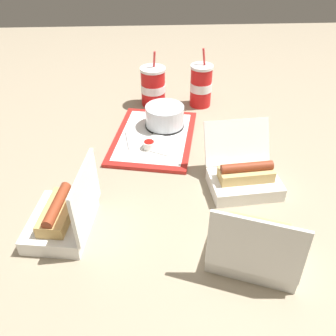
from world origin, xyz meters
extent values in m
plane|color=gray|center=(0.00, 0.00, 0.00)|extent=(3.20, 3.20, 0.00)
cube|color=red|center=(0.26, 0.02, 0.01)|extent=(0.41, 0.33, 0.01)
cube|color=white|center=(0.26, 0.02, 0.01)|extent=(0.36, 0.28, 0.00)
cylinder|color=black|center=(0.33, -0.02, 0.02)|extent=(0.14, 0.14, 0.01)
cylinder|color=beige|center=(0.33, -0.02, 0.04)|extent=(0.10, 0.10, 0.05)
cylinder|color=silver|center=(0.33, -0.02, 0.05)|extent=(0.13, 0.13, 0.07)
cylinder|color=white|center=(0.19, 0.04, 0.03)|extent=(0.04, 0.04, 0.02)
cylinder|color=#9E140F|center=(0.19, 0.04, 0.04)|extent=(0.03, 0.03, 0.01)
cube|color=white|center=(0.21, 0.00, 0.02)|extent=(0.13, 0.13, 0.00)
cube|color=white|center=(0.24, 0.10, 0.02)|extent=(0.11, 0.03, 0.00)
cube|color=white|center=(-0.14, 0.26, 0.02)|extent=(0.21, 0.17, 0.04)
cube|color=white|center=(-0.15, 0.18, 0.11)|extent=(0.19, 0.04, 0.14)
cube|color=tan|center=(-0.14, 0.26, 0.06)|extent=(0.16, 0.09, 0.03)
cylinder|color=brown|center=(-0.14, 0.26, 0.08)|extent=(0.14, 0.05, 0.03)
cylinder|color=yellow|center=(-0.14, 0.26, 0.09)|extent=(0.12, 0.02, 0.01)
cube|color=white|center=(-0.26, -0.20, 0.02)|extent=(0.20, 0.23, 0.04)
cube|color=white|center=(-0.33, -0.17, 0.11)|extent=(0.09, 0.19, 0.14)
cube|color=tan|center=(-0.26, -0.20, 0.05)|extent=(0.13, 0.16, 0.02)
cube|color=#4C933D|center=(-0.26, -0.20, 0.07)|extent=(0.13, 0.16, 0.01)
cube|color=tan|center=(-0.26, -0.20, 0.08)|extent=(0.13, 0.16, 0.02)
cube|color=white|center=(-0.02, -0.23, 0.02)|extent=(0.15, 0.20, 0.04)
cube|color=white|center=(0.08, -0.22, 0.10)|extent=(0.08, 0.20, 0.12)
cube|color=#DBB770|center=(-0.02, -0.23, 0.06)|extent=(0.07, 0.15, 0.03)
cylinder|color=brown|center=(-0.02, -0.23, 0.08)|extent=(0.04, 0.14, 0.03)
cylinder|color=yellow|center=(-0.02, -0.23, 0.09)|extent=(0.02, 0.12, 0.01)
cylinder|color=red|center=(0.51, -0.17, 0.08)|extent=(0.08, 0.08, 0.15)
cylinder|color=white|center=(0.51, -0.17, 0.08)|extent=(0.08, 0.08, 0.03)
cylinder|color=white|center=(0.51, -0.17, 0.16)|extent=(0.09, 0.09, 0.01)
cylinder|color=red|center=(0.51, -0.17, 0.19)|extent=(0.02, 0.01, 0.06)
cylinder|color=red|center=(0.52, 0.02, 0.07)|extent=(0.09, 0.09, 0.14)
cylinder|color=white|center=(0.52, 0.02, 0.07)|extent=(0.09, 0.09, 0.03)
cylinder|color=white|center=(0.52, 0.02, 0.14)|extent=(0.10, 0.10, 0.01)
cylinder|color=red|center=(0.53, 0.01, 0.18)|extent=(0.01, 0.01, 0.06)
camera|label=1|loc=(-0.82, 0.03, 0.68)|focal=40.00mm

